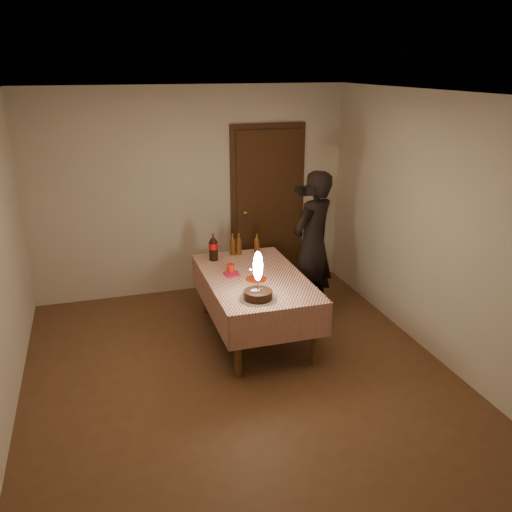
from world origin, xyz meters
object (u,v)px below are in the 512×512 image
object	(u,v)px
clear_cup	(257,267)
cola_bottle	(213,247)
red_plate	(256,279)
amber_bottle_left	(233,245)
amber_bottle_right	(257,245)
photographer	(313,244)
red_cup	(231,269)
dining_table	(255,285)
birthday_cake	(258,288)
amber_bottle_mid	(239,245)

from	to	relation	value
clear_cup	cola_bottle	world-z (taller)	cola_bottle
red_plate	amber_bottle_left	distance (m)	0.83
cola_bottle	amber_bottle_left	world-z (taller)	cola_bottle
amber_bottle_right	photographer	distance (m)	0.65
amber_bottle_right	red_cup	bearing A→B (deg)	-132.49
dining_table	cola_bottle	world-z (taller)	cola_bottle
dining_table	clear_cup	size ratio (longest dim) A/B	19.11
clear_cup	photographer	bearing A→B (deg)	18.71
red_cup	clear_cup	size ratio (longest dim) A/B	1.11
clear_cup	birthday_cake	bearing A→B (deg)	-106.31
clear_cup	amber_bottle_left	world-z (taller)	amber_bottle_left
amber_bottle_left	amber_bottle_mid	bearing A→B (deg)	-10.92
dining_table	red_plate	bearing A→B (deg)	-95.76
birthday_cake	cola_bottle	bearing A→B (deg)	97.75
amber_bottle_right	photographer	world-z (taller)	photographer
photographer	dining_table	bearing A→B (deg)	-154.40
dining_table	red_cup	world-z (taller)	red_cup
dining_table	photographer	xyz separation A→B (m)	(0.82, 0.39, 0.25)
amber_bottle_mid	amber_bottle_right	bearing A→B (deg)	-18.67
birthday_cake	red_cup	xyz separation A→B (m)	(-0.08, 0.74, -0.07)
dining_table	red_cup	size ratio (longest dim) A/B	17.20
red_plate	clear_cup	world-z (taller)	clear_cup
amber_bottle_right	photographer	bearing A→B (deg)	-23.56
cola_bottle	amber_bottle_mid	bearing A→B (deg)	17.41
amber_bottle_mid	photographer	size ratio (longest dim) A/B	0.15
birthday_cake	amber_bottle_mid	size ratio (longest dim) A/B	1.89
dining_table	clear_cup	distance (m)	0.21
red_cup	cola_bottle	size ratio (longest dim) A/B	0.31
birthday_cake	cola_bottle	world-z (taller)	birthday_cake
amber_bottle_left	photographer	distance (m)	0.93
amber_bottle_mid	photographer	distance (m)	0.86
dining_table	amber_bottle_mid	xyz separation A→B (m)	(0.02, 0.72, 0.21)
cola_bottle	amber_bottle_right	bearing A→B (deg)	3.77
red_plate	clear_cup	xyz separation A→B (m)	(0.08, 0.22, 0.04)
amber_bottle_left	amber_bottle_right	size ratio (longest dim) A/B	1.00
birthday_cake	amber_bottle_right	xyz separation A→B (m)	(0.37, 1.23, -0.00)
red_plate	amber_bottle_mid	distance (m)	0.81
red_plate	amber_bottle_mid	size ratio (longest dim) A/B	0.86
birthday_cake	red_cup	bearing A→B (deg)	95.84
amber_bottle_left	amber_bottle_right	bearing A→B (deg)	-16.68
birthday_cake	photographer	xyz separation A→B (m)	(0.96, 0.97, 0.04)
amber_bottle_left	amber_bottle_mid	xyz separation A→B (m)	(0.07, -0.01, 0.00)
cola_bottle	amber_bottle_right	size ratio (longest dim) A/B	1.25
birthday_cake	clear_cup	size ratio (longest dim) A/B	5.37
dining_table	photographer	bearing A→B (deg)	25.60
red_cup	amber_bottle_left	xyz separation A→B (m)	(0.17, 0.57, 0.07)
red_cup	amber_bottle_right	xyz separation A→B (m)	(0.44, 0.48, 0.07)
dining_table	red_plate	size ratio (longest dim) A/B	7.82
red_cup	amber_bottle_right	bearing A→B (deg)	47.51
red_cup	photographer	world-z (taller)	photographer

